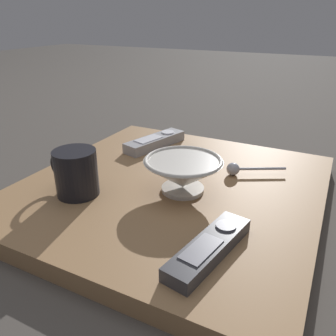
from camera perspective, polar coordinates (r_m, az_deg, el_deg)
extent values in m
plane|color=#47423D|center=(0.73, 0.61, -5.04)|extent=(6.00, 6.00, 0.00)
cube|color=#936D47|center=(0.72, 0.62, -3.82)|extent=(0.58, 0.60, 0.03)
cylinder|color=beige|center=(0.68, 2.48, -3.47)|extent=(0.08, 0.08, 0.01)
cone|color=beige|center=(0.67, 2.53, -1.01)|extent=(0.15, 0.15, 0.06)
torus|color=beige|center=(0.65, 2.57, 1.22)|extent=(0.15, 0.15, 0.01)
cylinder|color=black|center=(0.67, -15.02, -0.78)|extent=(0.08, 0.08, 0.09)
torus|color=black|center=(0.70, -17.47, 0.25)|extent=(0.06, 0.02, 0.06)
cylinder|color=#A3A5B2|center=(0.77, 15.29, -0.12)|extent=(0.10, 0.06, 0.01)
sphere|color=#A3A5B2|center=(0.75, 10.78, -0.17)|extent=(0.03, 0.03, 0.03)
cube|color=#9E9EA3|center=(0.90, -2.19, 4.40)|extent=(0.10, 0.19, 0.03)
cylinder|color=silver|center=(0.93, -0.02, 6.00)|extent=(0.03, 0.03, 0.00)
cube|color=silver|center=(0.88, -3.25, 4.87)|extent=(0.05, 0.08, 0.00)
cube|color=#38383D|center=(0.51, 6.88, -13.10)|extent=(0.08, 0.18, 0.02)
cylinder|color=slate|center=(0.54, 9.64, -9.44)|extent=(0.03, 0.03, 0.00)
cube|color=slate|center=(0.49, 5.57, -13.28)|extent=(0.04, 0.08, 0.00)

